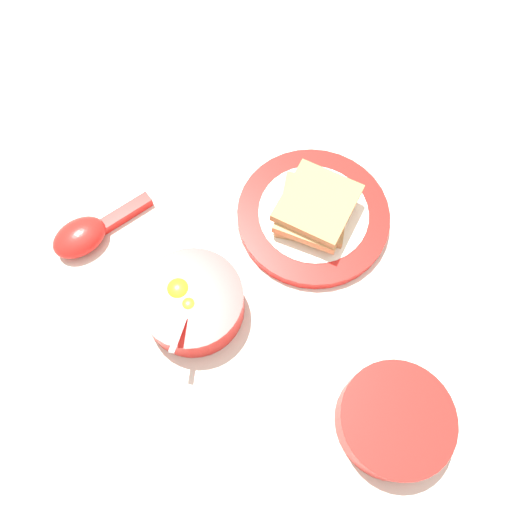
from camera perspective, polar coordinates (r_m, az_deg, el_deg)
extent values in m
plane|color=beige|center=(0.70, 0.40, -4.42)|extent=(3.00, 3.00, 0.00)
cylinder|color=red|center=(0.67, -7.22, -5.32)|extent=(0.14, 0.14, 0.05)
cylinder|color=white|center=(0.66, -7.27, -5.18)|extent=(0.11, 0.11, 0.02)
ellipsoid|color=yellow|center=(0.65, -8.87, -3.80)|extent=(0.03, 0.03, 0.02)
ellipsoid|color=yellow|center=(0.65, -7.68, -5.57)|extent=(0.03, 0.03, 0.01)
cylinder|color=black|center=(0.65, -7.41, -5.96)|extent=(0.03, 0.03, 0.00)
ellipsoid|color=silver|center=(0.64, -7.74, -5.86)|extent=(0.03, 0.02, 0.01)
cube|color=silver|center=(0.62, -8.89, -8.84)|extent=(0.05, 0.04, 0.03)
cylinder|color=red|center=(0.74, 6.52, 4.59)|extent=(0.22, 0.22, 0.02)
cylinder|color=white|center=(0.73, 6.59, 4.94)|extent=(0.16, 0.16, 0.00)
cube|color=tan|center=(0.73, 6.56, 5.35)|extent=(0.14, 0.14, 0.01)
cube|color=tan|center=(0.71, 6.81, 5.19)|extent=(0.13, 0.13, 0.01)
cube|color=tan|center=(0.70, 7.05, 6.07)|extent=(0.13, 0.12, 0.01)
ellipsoid|color=red|center=(0.75, -19.54, 2.03)|extent=(0.08, 0.07, 0.04)
cube|color=red|center=(0.76, -14.69, 4.77)|extent=(0.09, 0.03, 0.02)
cylinder|color=red|center=(0.66, 15.31, -17.84)|extent=(0.14, 0.14, 0.05)
cylinder|color=white|center=(0.64, 15.65, -17.70)|extent=(0.11, 0.11, 0.01)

